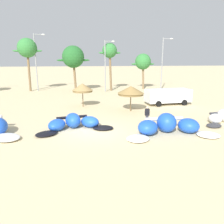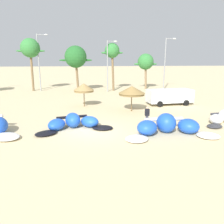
{
  "view_description": "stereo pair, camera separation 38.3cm",
  "coord_description": "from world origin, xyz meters",
  "px_view_note": "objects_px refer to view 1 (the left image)",
  "views": [
    {
      "loc": [
        -0.78,
        -16.05,
        5.55
      ],
      "look_at": [
        1.56,
        2.0,
        1.0
      ],
      "focal_mm": 35.02,
      "sensor_mm": 36.0,
      "label": 1
    },
    {
      "loc": [
        -0.4,
        -16.09,
        5.55
      ],
      "look_at": [
        1.56,
        2.0,
        1.0
      ],
      "focal_mm": 35.02,
      "sensor_mm": 36.0,
      "label": 2
    }
  ],
  "objects_px": {
    "beach_umbrella_near_palms": "(131,90)",
    "palm_center_right": "(143,62)",
    "parked_van": "(167,95)",
    "palm_center_left": "(110,52)",
    "palm_left": "(27,49)",
    "palm_left_of_gap": "(73,57)",
    "lamppost_east_center": "(106,63)",
    "person_near_kites": "(147,116)",
    "kite_left": "(74,123)",
    "lamppost_east": "(163,61)",
    "beach_umbrella_middle": "(82,88)",
    "lamppost_west_center": "(37,60)",
    "kite_left_of_center": "(168,126)"
  },
  "relations": [
    {
      "from": "parked_van",
      "to": "palm_center_left",
      "type": "distance_m",
      "value": 14.38
    },
    {
      "from": "kite_left",
      "to": "parked_van",
      "type": "height_order",
      "value": "parked_van"
    },
    {
      "from": "lamppost_east",
      "to": "beach_umbrella_near_palms",
      "type": "bearing_deg",
      "value": -120.75
    },
    {
      "from": "lamppost_east",
      "to": "beach_umbrella_middle",
      "type": "bearing_deg",
      "value": -139.32
    },
    {
      "from": "beach_umbrella_middle",
      "to": "person_near_kites",
      "type": "distance_m",
      "value": 9.64
    },
    {
      "from": "palm_left",
      "to": "palm_left_of_gap",
      "type": "distance_m",
      "value": 7.82
    },
    {
      "from": "beach_umbrella_middle",
      "to": "parked_van",
      "type": "distance_m",
      "value": 10.17
    },
    {
      "from": "kite_left_of_center",
      "to": "person_near_kites",
      "type": "relative_size",
      "value": 4.47
    },
    {
      "from": "palm_center_left",
      "to": "lamppost_east_center",
      "type": "bearing_deg",
      "value": -128.9
    },
    {
      "from": "kite_left_of_center",
      "to": "person_near_kites",
      "type": "height_order",
      "value": "person_near_kites"
    },
    {
      "from": "kite_left",
      "to": "beach_umbrella_near_palms",
      "type": "relative_size",
      "value": 2.21
    },
    {
      "from": "beach_umbrella_near_palms",
      "to": "lamppost_east_center",
      "type": "xyz_separation_m",
      "value": [
        -1.15,
        14.1,
        2.41
      ]
    },
    {
      "from": "beach_umbrella_near_palms",
      "to": "lamppost_west_center",
      "type": "relative_size",
      "value": 0.3
    },
    {
      "from": "beach_umbrella_near_palms",
      "to": "palm_center_right",
      "type": "distance_m",
      "value": 17.43
    },
    {
      "from": "kite_left",
      "to": "lamppost_west_center",
      "type": "height_order",
      "value": "lamppost_west_center"
    },
    {
      "from": "palm_center_left",
      "to": "kite_left",
      "type": "bearing_deg",
      "value": -104.74
    },
    {
      "from": "palm_center_left",
      "to": "palm_center_right",
      "type": "xyz_separation_m",
      "value": [
        6.07,
        1.3,
        -1.71
      ]
    },
    {
      "from": "palm_left",
      "to": "palm_left_of_gap",
      "type": "relative_size",
      "value": 1.17
    },
    {
      "from": "palm_left",
      "to": "palm_center_right",
      "type": "bearing_deg",
      "value": 0.06
    },
    {
      "from": "parked_van",
      "to": "palm_left_of_gap",
      "type": "relative_size",
      "value": 0.75
    },
    {
      "from": "kite_left",
      "to": "kite_left_of_center",
      "type": "height_order",
      "value": "kite_left_of_center"
    },
    {
      "from": "lamppost_east",
      "to": "palm_left_of_gap",
      "type": "bearing_deg",
      "value": -178.43
    },
    {
      "from": "palm_left_of_gap",
      "to": "lamppost_east_center",
      "type": "distance_m",
      "value": 5.34
    },
    {
      "from": "beach_umbrella_near_palms",
      "to": "palm_left_of_gap",
      "type": "bearing_deg",
      "value": 114.24
    },
    {
      "from": "palm_center_left",
      "to": "beach_umbrella_near_palms",
      "type": "bearing_deg",
      "value": -88.36
    },
    {
      "from": "beach_umbrella_near_palms",
      "to": "kite_left",
      "type": "bearing_deg",
      "value": -137.73
    },
    {
      "from": "person_near_kites",
      "to": "lamppost_east_center",
      "type": "height_order",
      "value": "lamppost_east_center"
    },
    {
      "from": "beach_umbrella_middle",
      "to": "lamppost_east_center",
      "type": "relative_size",
      "value": 0.33
    },
    {
      "from": "parked_van",
      "to": "person_near_kites",
      "type": "relative_size",
      "value": 3.42
    },
    {
      "from": "beach_umbrella_middle",
      "to": "lamppost_west_center",
      "type": "height_order",
      "value": "lamppost_west_center"
    },
    {
      "from": "lamppost_west_center",
      "to": "lamppost_east_center",
      "type": "relative_size",
      "value": 1.13
    },
    {
      "from": "beach_umbrella_near_palms",
      "to": "lamppost_west_center",
      "type": "distance_m",
      "value": 20.55
    },
    {
      "from": "kite_left",
      "to": "kite_left_of_center",
      "type": "distance_m",
      "value": 7.37
    },
    {
      "from": "palm_left",
      "to": "lamppost_west_center",
      "type": "distance_m",
      "value": 2.25
    },
    {
      "from": "kite_left",
      "to": "person_near_kites",
      "type": "bearing_deg",
      "value": 1.55
    },
    {
      "from": "palm_left_of_gap",
      "to": "lamppost_west_center",
      "type": "distance_m",
      "value": 6.34
    },
    {
      "from": "kite_left_of_center",
      "to": "parked_van",
      "type": "bearing_deg",
      "value": 69.61
    },
    {
      "from": "palm_center_right",
      "to": "lamppost_east_center",
      "type": "distance_m",
      "value": 7.14
    },
    {
      "from": "kite_left_of_center",
      "to": "person_near_kites",
      "type": "distance_m",
      "value": 2.47
    },
    {
      "from": "palm_center_right",
      "to": "lamppost_east",
      "type": "xyz_separation_m",
      "value": [
        3.06,
        -1.66,
        0.15
      ]
    },
    {
      "from": "kite_left",
      "to": "lamppost_east",
      "type": "relative_size",
      "value": 0.7
    },
    {
      "from": "person_near_kites",
      "to": "palm_left_of_gap",
      "type": "bearing_deg",
      "value": 109.23
    },
    {
      "from": "lamppost_east",
      "to": "palm_center_right",
      "type": "bearing_deg",
      "value": 151.55
    },
    {
      "from": "kite_left_of_center",
      "to": "lamppost_east",
      "type": "bearing_deg",
      "value": 71.4
    },
    {
      "from": "lamppost_west_center",
      "to": "lamppost_east_center",
      "type": "bearing_deg",
      "value": -9.93
    },
    {
      "from": "kite_left",
      "to": "palm_center_right",
      "type": "xyz_separation_m",
      "value": [
        11.39,
        21.51,
        4.3
      ]
    },
    {
      "from": "palm_center_right",
      "to": "person_near_kites",
      "type": "bearing_deg",
      "value": -103.99
    },
    {
      "from": "lamppost_east_center",
      "to": "lamppost_east",
      "type": "distance_m",
      "value": 9.87
    },
    {
      "from": "palm_center_left",
      "to": "lamppost_east",
      "type": "xyz_separation_m",
      "value": [
        9.13,
        -0.36,
        -1.57
      ]
    },
    {
      "from": "person_near_kites",
      "to": "beach_umbrella_near_palms",
      "type": "bearing_deg",
      "value": 93.66
    }
  ]
}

